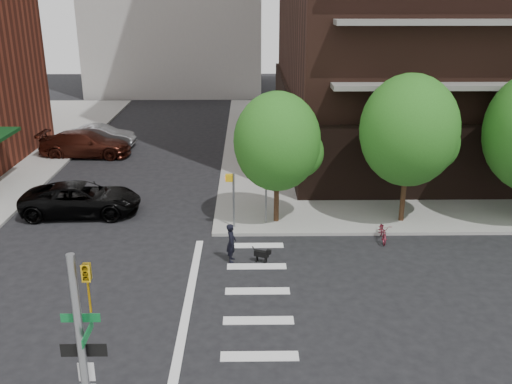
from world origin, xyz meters
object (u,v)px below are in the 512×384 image
object	(u,v)px
parked_car_maroon	(85,144)
scooter	(383,231)
parked_car_silver	(101,136)
parked_car_black	(81,199)
dog_walker	(231,243)

from	to	relation	value
parked_car_maroon	scooter	world-z (taller)	parked_car_maroon
parked_car_silver	scooter	world-z (taller)	parked_car_silver
parked_car_maroon	parked_car_silver	distance (m)	2.52
parked_car_black	parked_car_silver	world-z (taller)	parked_car_black
parked_car_maroon	dog_walker	distance (m)	18.75
parked_car_silver	scooter	bearing A→B (deg)	-133.05
parked_car_black	parked_car_silver	distance (m)	13.11
parked_car_black	parked_car_maroon	distance (m)	10.77
parked_car_black	dog_walker	distance (m)	9.25
parked_car_black	parked_car_silver	size ratio (longest dim) A/B	1.21
parked_car_silver	dog_walker	xyz separation A→B (m)	(9.75, -18.24, 0.04)
scooter	dog_walker	bearing A→B (deg)	-159.18
parked_car_black	scooter	bearing A→B (deg)	-105.07
parked_car_maroon	dog_walker	size ratio (longest dim) A/B	3.63
parked_car_silver	parked_car_black	bearing A→B (deg)	-168.82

